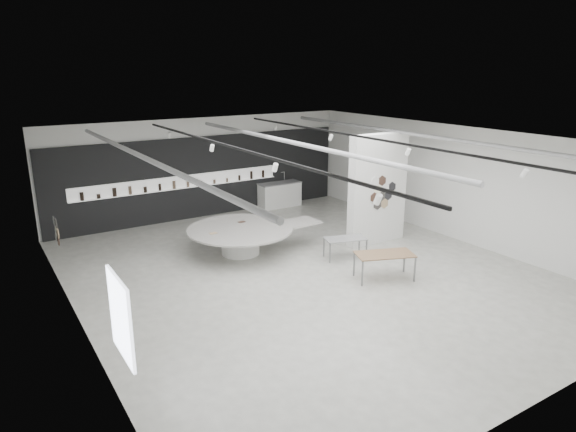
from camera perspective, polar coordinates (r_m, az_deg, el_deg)
room at (r=13.92m, az=1.71°, el=1.47°), size 12.02×14.02×3.82m
back_wall_display at (r=20.01m, az=-9.49°, el=4.27°), size 11.80×0.27×3.10m
partition_column at (r=16.92m, az=9.94°, el=2.95°), size 2.20×0.38×3.60m
display_island at (r=16.02m, az=-5.09°, el=-2.31°), size 4.26×3.37×0.84m
sample_table_wood at (r=14.25m, az=10.69°, el=-4.34°), size 1.74×1.30×0.73m
sample_table_stone at (r=15.65m, az=6.38°, el=-2.64°), size 1.37×0.96×0.64m
kitchen_counter at (r=21.33m, az=-0.94°, el=2.39°), size 1.80×0.71×1.42m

